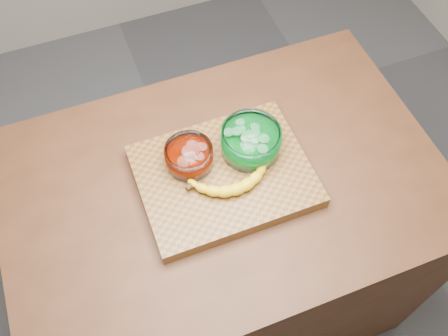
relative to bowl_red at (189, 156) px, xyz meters
name	(u,v)px	position (x,y,z in m)	size (l,w,h in m)	color
ground	(224,289)	(0.07, -0.06, -0.97)	(3.50, 3.50, 0.00)	#4E4E52
counter	(224,246)	(0.07, -0.06, -0.52)	(1.20, 0.80, 0.90)	#4A2816
cutting_board	(224,176)	(0.07, -0.06, -0.05)	(0.45, 0.35, 0.04)	brown
bowl_red	(189,156)	(0.00, 0.00, 0.00)	(0.13, 0.13, 0.06)	white
bowl_green	(251,141)	(0.17, -0.02, 0.01)	(0.16, 0.16, 0.07)	white
banana	(233,180)	(0.08, -0.10, -0.01)	(0.26, 0.11, 0.04)	yellow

